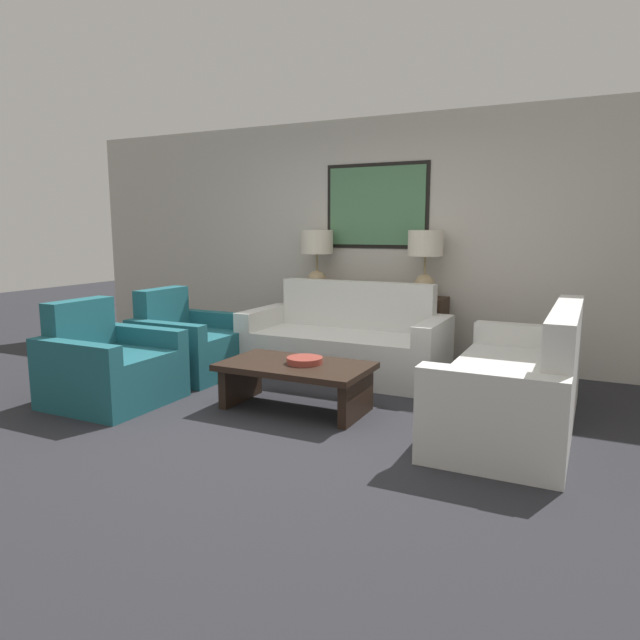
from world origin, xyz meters
The scene contains 11 objects.
ground_plane centered at (0.00, 0.00, 0.00)m, with size 20.00×20.00×0.00m, color #28282D.
back_wall centered at (0.00, 2.44, 1.33)m, with size 7.90×0.12×2.65m.
console_table centered at (0.00, 2.17, 0.37)m, with size 1.69×0.39×0.75m.
table_lamp_left centered at (-0.62, 2.17, 1.20)m, with size 0.36×0.36×0.69m.
table_lamp_right centered at (0.62, 2.17, 1.20)m, with size 0.36×0.36×0.69m.
couch_by_back_wall centered at (0.00, 1.54, 0.30)m, with size 2.00×0.88×0.92m.
couch_by_side centered at (1.76, 0.69, 0.30)m, with size 0.88×2.00×0.92m.
coffee_table centered at (0.09, 0.34, 0.28)m, with size 1.19×0.69×0.38m.
decorative_bowl centered at (0.15, 0.37, 0.41)m, with size 0.29×0.29×0.05m.
armchair_near_back_wall centered at (-1.42, 0.86, 0.29)m, with size 0.89×0.91×0.86m.
armchair_near_camera centered at (-1.42, -0.18, 0.29)m, with size 0.89×0.91×0.86m.
Camera 1 is at (2.23, -3.60, 1.46)m, focal length 32.00 mm.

